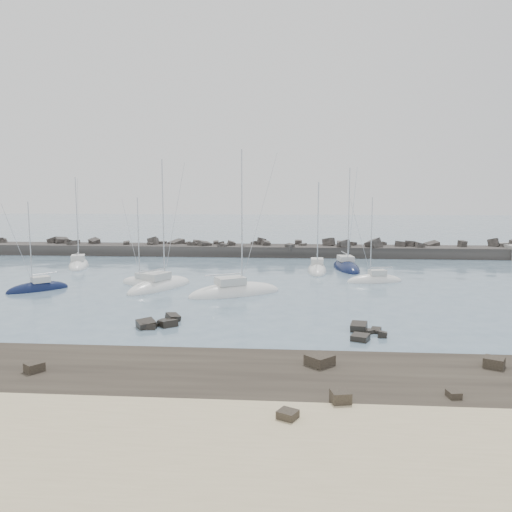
% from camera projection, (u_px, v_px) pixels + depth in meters
% --- Properties ---
extents(ground, '(400.00, 400.00, 0.00)m').
position_uv_depth(ground, '(217.00, 302.00, 50.86)').
color(ground, slate).
rests_on(ground, ground).
extents(sand_strip, '(140.00, 14.00, 1.00)m').
position_uv_depth(sand_strip, '(90.00, 483.00, 19.22)').
color(sand_strip, beige).
rests_on(sand_strip, ground).
extents(rock_shelf, '(140.00, 12.00, 2.01)m').
position_uv_depth(rock_shelf, '(151.00, 384.00, 29.16)').
color(rock_shelf, black).
rests_on(rock_shelf, ground).
extents(rock_cluster_near, '(3.63, 4.18, 1.57)m').
position_uv_depth(rock_cluster_near, '(160.00, 326.00, 41.96)').
color(rock_cluster_near, black).
rests_on(rock_cluster_near, ground).
extents(rock_cluster_far, '(3.04, 4.22, 1.30)m').
position_uv_depth(rock_cluster_far, '(364.00, 333.00, 39.37)').
color(rock_cluster_far, black).
rests_on(rock_cluster_far, ground).
extents(breakwater, '(115.00, 6.89, 4.92)m').
position_uv_depth(breakwater, '(210.00, 253.00, 88.98)').
color(breakwater, '#2C2927').
rests_on(breakwater, ground).
extents(sailboat_1, '(5.63, 9.54, 14.52)m').
position_uv_depth(sailboat_1, '(79.00, 266.00, 74.80)').
color(sailboat_1, white).
rests_on(sailboat_1, ground).
extents(sailboat_2, '(6.38, 6.29, 11.05)m').
position_uv_depth(sailboat_2, '(38.00, 289.00, 56.93)').
color(sailboat_2, '#0E173A').
rests_on(sailboat_2, ground).
extents(sailboat_3, '(7.43, 10.51, 16.11)m').
position_uv_depth(sailboat_3, '(160.00, 287.00, 58.06)').
color(sailboat_3, white).
rests_on(sailboat_3, ground).
extents(sailboat_4, '(7.23, 5.65, 11.42)m').
position_uv_depth(sailboat_4, '(143.00, 284.00, 60.13)').
color(sailboat_4, white).
rests_on(sailboat_4, ground).
extents(sailboat_5, '(2.82, 8.55, 13.64)m').
position_uv_depth(sailboat_5, '(317.00, 271.00, 70.26)').
color(sailboat_5, white).
rests_on(sailboat_5, ground).
extents(sailboat_6, '(10.98, 8.20, 16.92)m').
position_uv_depth(sailboat_6, '(235.00, 293.00, 54.62)').
color(sailboat_6, white).
rests_on(sailboat_6, ground).
extents(sailboat_7, '(4.42, 10.31, 15.76)m').
position_uv_depth(sailboat_7, '(346.00, 268.00, 72.72)').
color(sailboat_7, '#0E173A').
rests_on(sailboat_7, ground).
extents(sailboat_8, '(7.44, 3.70, 11.44)m').
position_uv_depth(sailboat_8, '(375.00, 281.00, 62.18)').
color(sailboat_8, white).
rests_on(sailboat_8, ground).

